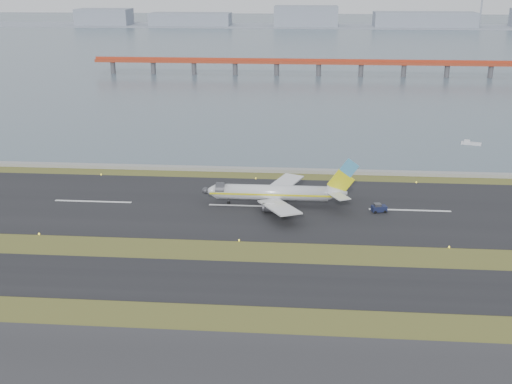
% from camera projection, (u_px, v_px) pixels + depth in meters
% --- Properties ---
extents(ground, '(1000.00, 1000.00, 0.00)m').
position_uv_depth(ground, '(235.00, 256.00, 132.80)').
color(ground, '#414D1B').
rests_on(ground, ground).
extents(taxiway_strip, '(1000.00, 18.00, 0.10)m').
position_uv_depth(taxiway_strip, '(228.00, 282.00, 121.46)').
color(taxiway_strip, black).
rests_on(taxiway_strip, ground).
extents(runway_strip, '(1000.00, 45.00, 0.10)m').
position_uv_depth(runway_strip, '(248.00, 206.00, 161.09)').
color(runway_strip, black).
rests_on(runway_strip, ground).
extents(seawall, '(1000.00, 2.50, 1.00)m').
position_uv_depth(seawall, '(258.00, 170.00, 189.25)').
color(seawall, gray).
rests_on(seawall, ground).
extents(bay_water, '(1400.00, 800.00, 1.30)m').
position_uv_depth(bay_water, '(293.00, 40.00, 566.82)').
color(bay_water, '#475965').
rests_on(bay_water, ground).
extents(red_pier, '(260.00, 5.00, 10.20)m').
position_uv_depth(red_pier, '(319.00, 63.00, 364.81)').
color(red_pier, '#A3351B').
rests_on(red_pier, ground).
extents(far_shoreline, '(1400.00, 80.00, 60.50)m').
position_uv_depth(far_shoreline, '(309.00, 21.00, 714.79)').
color(far_shoreline, gray).
rests_on(far_shoreline, ground).
extents(airliner, '(38.52, 32.89, 12.80)m').
position_uv_depth(airliner, '(278.00, 193.00, 160.24)').
color(airliner, silver).
rests_on(airliner, ground).
extents(pushback_tug, '(3.95, 2.80, 2.30)m').
position_uv_depth(pushback_tug, '(379.00, 208.00, 156.55)').
color(pushback_tug, '#141A39').
rests_on(pushback_tug, ground).
extents(workboat_near, '(6.90, 3.87, 1.60)m').
position_uv_depth(workboat_near, '(470.00, 143.00, 218.97)').
color(workboat_near, silver).
rests_on(workboat_near, ground).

